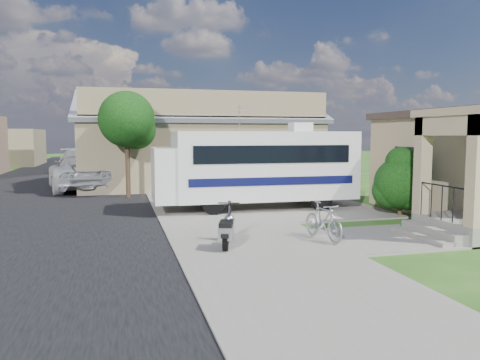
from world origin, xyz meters
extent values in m
plane|color=#1E4412|center=(0.00, 0.00, 0.00)|extent=(120.00, 120.00, 0.00)
cube|color=black|center=(-7.50, 10.00, 0.01)|extent=(9.00, 80.00, 0.02)
cube|color=slate|center=(-1.00, 10.00, 0.03)|extent=(4.00, 80.00, 0.06)
cube|color=slate|center=(1.50, 4.50, 0.03)|extent=(7.00, 6.00, 0.05)
cube|color=slate|center=(3.00, -1.00, 0.03)|extent=(4.00, 3.00, 0.05)
cube|color=black|center=(5.48, 2.70, 1.70)|extent=(0.04, 1.10, 1.20)
cube|color=slate|center=(4.70, -1.30, 0.25)|extent=(1.60, 2.40, 0.50)
cube|color=slate|center=(3.70, -1.30, 0.16)|extent=(0.40, 2.16, 0.32)
cube|color=slate|center=(3.35, -1.30, 0.08)|extent=(0.35, 2.16, 0.16)
cube|color=tan|center=(4.08, -0.28, 1.85)|extent=(0.35, 0.35, 2.70)
cube|color=tan|center=(4.08, -2.33, 1.85)|extent=(0.35, 0.35, 2.70)
cube|color=tan|center=(4.08, -1.30, 2.95)|extent=(0.35, 2.40, 0.50)
cube|color=tan|center=(4.90, -1.30, 3.30)|extent=(2.10, 2.70, 0.20)
cylinder|color=black|center=(3.95, -1.30, 1.40)|extent=(0.04, 1.70, 0.04)
cube|color=brown|center=(0.00, 14.00, 1.80)|extent=(12.00, 8.00, 3.60)
cube|color=slate|center=(0.00, 12.00, 4.15)|extent=(12.50, 4.40, 1.78)
cube|color=slate|center=(0.00, 16.00, 4.15)|extent=(12.50, 4.40, 1.78)
cube|color=slate|center=(0.00, 14.00, 4.85)|extent=(12.50, 0.50, 0.22)
cube|color=brown|center=(0.00, 10.10, 4.15)|extent=(11.76, 0.20, 1.30)
cylinder|color=black|center=(-3.80, 9.00, 1.57)|extent=(0.20, 0.20, 3.15)
sphere|color=black|center=(-3.80, 9.00, 3.38)|extent=(2.40, 2.40, 2.40)
sphere|color=black|center=(-3.40, 9.20, 2.93)|extent=(1.68, 1.68, 1.68)
cylinder|color=black|center=(-3.80, 19.00, 1.65)|extent=(0.20, 0.20, 3.29)
sphere|color=black|center=(-3.80, 19.00, 3.53)|extent=(2.40, 2.40, 2.40)
sphere|color=black|center=(-3.40, 19.20, 3.06)|extent=(1.68, 1.68, 1.68)
cylinder|color=black|center=(-3.80, 28.00, 1.50)|extent=(0.20, 0.20, 3.01)
sphere|color=black|center=(-3.80, 28.00, 3.22)|extent=(2.40, 2.40, 2.40)
sphere|color=black|center=(-3.40, 28.20, 2.79)|extent=(1.68, 1.68, 1.68)
cube|color=beige|center=(0.94, 4.54, 1.62)|extent=(6.53, 2.40, 2.41)
cube|color=beige|center=(-2.68, 4.58, 1.35)|extent=(0.77, 2.21, 1.86)
cube|color=black|center=(-2.85, 4.59, 1.86)|extent=(0.08, 1.97, 0.84)
cube|color=black|center=(0.92, 3.37, 2.06)|extent=(5.52, 0.09, 0.60)
cube|color=black|center=(0.95, 5.71, 2.06)|extent=(5.52, 0.09, 0.60)
cube|color=#0A0C34|center=(0.92, 3.37, 1.14)|extent=(5.85, 0.09, 0.28)
cube|color=#0A0C34|center=(0.95, 5.71, 1.14)|extent=(5.85, 0.09, 0.28)
cube|color=beige|center=(2.33, 4.52, 3.00)|extent=(0.75, 0.66, 0.32)
cylinder|color=#94959B|center=(0.01, 4.55, 3.30)|extent=(0.04, 0.04, 0.93)
cylinder|color=black|center=(-1.16, 3.54, 0.42)|extent=(0.75, 0.27, 0.74)
cylinder|color=black|center=(-1.13, 5.59, 0.42)|extent=(0.75, 0.27, 0.74)
cylinder|color=black|center=(2.74, 3.50, 0.42)|extent=(0.75, 0.27, 0.74)
cylinder|color=black|center=(2.77, 5.54, 0.42)|extent=(0.75, 0.27, 0.74)
cylinder|color=black|center=(4.85, 1.91, 0.35)|extent=(0.14, 0.14, 0.69)
sphere|color=black|center=(4.85, 1.91, 1.12)|extent=(1.73, 1.73, 1.73)
sphere|color=black|center=(5.19, 2.17, 1.47)|extent=(1.38, 1.38, 1.38)
sphere|color=black|center=(4.59, 2.08, 0.86)|extent=(1.21, 1.21, 1.21)
sphere|color=black|center=(5.02, 1.65, 0.78)|extent=(1.04, 1.04, 1.04)
sphere|color=black|center=(4.85, 1.91, 1.81)|extent=(1.04, 1.04, 1.04)
cylinder|color=black|center=(-1.85, -1.38, 0.27)|extent=(0.24, 0.44, 0.43)
cylinder|color=black|center=(-1.52, -0.36, 0.27)|extent=(0.24, 0.44, 0.43)
cube|color=#94959B|center=(-1.70, -0.91, 0.33)|extent=(0.44, 0.60, 0.08)
cube|color=#94959B|center=(-1.82, -1.28, 0.47)|extent=(0.48, 0.61, 0.29)
cube|color=black|center=(-1.81, -1.24, 0.66)|extent=(0.46, 0.65, 0.12)
cube|color=black|center=(-1.90, -1.51, 0.45)|extent=(0.23, 0.24, 0.10)
cylinder|color=black|center=(-1.54, -0.42, 0.66)|extent=(0.18, 0.34, 0.81)
sphere|color=#94959B|center=(-1.52, -0.36, 0.60)|extent=(0.27, 0.27, 0.27)
sphere|color=black|center=(-1.50, -0.28, 0.60)|extent=(0.12, 0.12, 0.12)
cylinder|color=black|center=(-1.57, -0.49, 1.03)|extent=(0.52, 0.20, 0.04)
cube|color=black|center=(-1.52, -0.36, 0.39)|extent=(0.21, 0.30, 0.06)
imported|color=#94959B|center=(0.81, -0.85, 0.48)|extent=(0.73, 1.66, 0.96)
imported|color=silver|center=(-6.02, 12.74, 0.85)|extent=(3.78, 6.48, 1.69)
imported|color=silver|center=(-6.45, 19.54, 0.93)|extent=(3.54, 6.76, 1.87)
cylinder|color=#167120|center=(3.78, -0.05, 0.08)|extent=(0.36, 0.36, 0.16)
camera|label=1|loc=(-4.19, -11.64, 2.72)|focal=35.00mm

